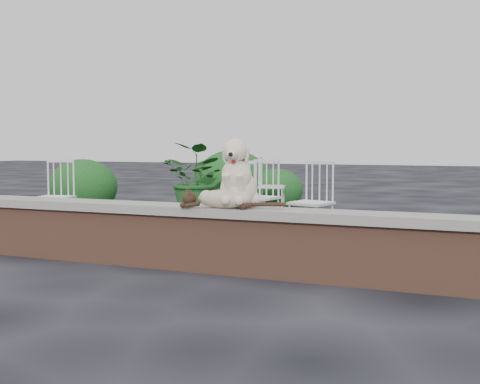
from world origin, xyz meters
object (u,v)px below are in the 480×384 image
at_px(chair_e, 272,185).
at_px(chair_b, 259,196).
at_px(potted_plant_b, 229,175).
at_px(chair_c, 246,198).
at_px(chair_d, 311,202).
at_px(potted_plant_a, 197,179).
at_px(cat, 223,198).
at_px(dog, 238,172).
at_px(chair_a, 54,196).

relative_size(chair_e, chair_b, 1.00).
height_order(chair_b, potted_plant_b, potted_plant_b).
relative_size(chair_c, potted_plant_b, 0.81).
relative_size(chair_d, potted_plant_a, 0.81).
bearing_deg(chair_b, potted_plant_b, 130.34).
relative_size(cat, chair_d, 1.14).
distance_m(chair_d, chair_b, 0.91).
relative_size(dog, chair_e, 0.65).
bearing_deg(chair_a, potted_plant_a, 59.18).
bearing_deg(potted_plant_b, chair_c, -62.78).
xyz_separation_m(chair_e, potted_plant_a, (-1.08, -0.56, 0.11)).
height_order(dog, chair_c, dog).
height_order(chair_e, chair_b, same).
relative_size(chair_c, potted_plant_a, 0.81).
xyz_separation_m(chair_a, potted_plant_a, (0.81, 2.47, 0.11)).
xyz_separation_m(dog, chair_d, (0.13, 1.87, -0.42)).
height_order(chair_e, potted_plant_a, potted_plant_a).
height_order(chair_e, chair_c, same).
relative_size(dog, chair_b, 0.65).
bearing_deg(potted_plant_b, chair_d, -52.62).
bearing_deg(potted_plant_a, potted_plant_b, 91.49).
xyz_separation_m(chair_c, potted_plant_a, (-1.56, 1.77, 0.11)).
bearing_deg(dog, cat, -127.92).
distance_m(cat, chair_b, 2.52).
relative_size(chair_d, chair_b, 1.00).
bearing_deg(dog, chair_e, 96.06).
relative_size(chair_a, potted_plant_a, 0.81).
distance_m(chair_b, potted_plant_b, 3.27).
relative_size(potted_plant_a, potted_plant_b, 1.00).
distance_m(potted_plant_a, potted_plant_b, 1.34).
bearing_deg(chair_c, chair_a, 9.93).
xyz_separation_m(chair_b, chair_a, (-2.44, -1.00, 0.00)).
xyz_separation_m(cat, chair_c, (-0.67, 2.15, -0.20)).
bearing_deg(cat, potted_plant_b, 103.45).
height_order(chair_c, potted_plant_a, potted_plant_a).
bearing_deg(chair_e, chair_b, -178.95).
distance_m(chair_d, potted_plant_a, 3.10).
xyz_separation_m(chair_e, potted_plant_b, (-1.11, 0.78, 0.11)).
bearing_deg(chair_d, chair_e, 134.22).
bearing_deg(chair_b, dog, -63.73).
bearing_deg(potted_plant_b, chair_a, -101.48).
xyz_separation_m(cat, potted_plant_b, (-2.27, 5.26, -0.09)).
distance_m(dog, potted_plant_a, 4.43).
height_order(chair_d, chair_b, same).
distance_m(dog, potted_plant_b, 5.63).
bearing_deg(chair_d, dog, -78.79).
bearing_deg(chair_e, potted_plant_a, 103.30).
distance_m(cat, chair_e, 4.63).
xyz_separation_m(chair_e, chair_c, (0.49, -2.33, 0.00)).
xyz_separation_m(dog, potted_plant_a, (-2.31, 3.77, -0.30)).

